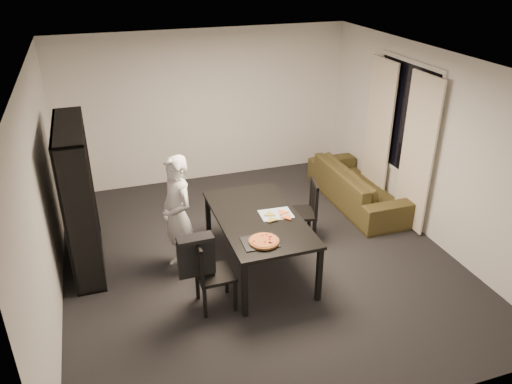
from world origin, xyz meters
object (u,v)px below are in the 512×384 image
object	(u,v)px
dining_table	(259,221)
baking_tray	(260,242)
bookshelf	(79,198)
sofa	(358,185)
chair_right	(306,207)
pepperoni_pizza	(264,241)
chair_left	(208,270)
person	(178,215)

from	to	relation	value
dining_table	baking_tray	world-z (taller)	baking_tray
bookshelf	sofa	size ratio (longest dim) A/B	0.90
dining_table	chair_right	world-z (taller)	chair_right
baking_tray	sofa	distance (m)	2.94
bookshelf	baking_tray	distance (m)	2.38
pepperoni_pizza	chair_left	bearing A→B (deg)	176.78
chair_right	sofa	size ratio (longest dim) A/B	0.43
person	chair_left	bearing A→B (deg)	-7.01
chair_left	pepperoni_pizza	world-z (taller)	chair_left
sofa	pepperoni_pizza	bearing A→B (deg)	128.82
bookshelf	pepperoni_pizza	distance (m)	2.43
pepperoni_pizza	baking_tray	bearing A→B (deg)	145.74
person	pepperoni_pizza	bearing A→B (deg)	24.65
bookshelf	baking_tray	xyz separation A→B (m)	(1.91, -1.42, -0.19)
chair_right	sofa	xyz separation A→B (m)	(1.27, 0.78, -0.21)
bookshelf	sofa	xyz separation A→B (m)	(4.20, 0.37, -0.64)
bookshelf	sofa	world-z (taller)	bookshelf
person	baking_tray	world-z (taller)	person
dining_table	baking_tray	distance (m)	0.60
chair_right	person	distance (m)	1.83
dining_table	pepperoni_pizza	size ratio (longest dim) A/B	5.17
bookshelf	person	xyz separation A→B (m)	(1.13, -0.54, -0.17)
baking_tray	pepperoni_pizza	distance (m)	0.05
dining_table	bookshelf	bearing A→B (deg)	157.91
baking_tray	person	bearing A→B (deg)	131.68
dining_table	chair_left	xyz separation A→B (m)	(-0.80, -0.56, -0.18)
bookshelf	baking_tray	size ratio (longest dim) A/B	4.75
dining_table	pepperoni_pizza	distance (m)	0.62
person	sofa	world-z (taller)	person
baking_tray	sofa	size ratio (longest dim) A/B	0.19
dining_table	baking_tray	bearing A→B (deg)	-107.42
bookshelf	dining_table	distance (m)	2.27
person	pepperoni_pizza	world-z (taller)	person
dining_table	sofa	distance (m)	2.46
dining_table	person	size ratio (longest dim) A/B	1.16
pepperoni_pizza	sofa	distance (m)	2.93
dining_table	person	bearing A→B (deg)	162.45
pepperoni_pizza	chair_right	bearing A→B (deg)	46.40
pepperoni_pizza	person	bearing A→B (deg)	132.23
chair_left	person	size ratio (longest dim) A/B	0.57
sofa	dining_table	bearing A→B (deg)	119.88
chair_left	dining_table	bearing A→B (deg)	-55.79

